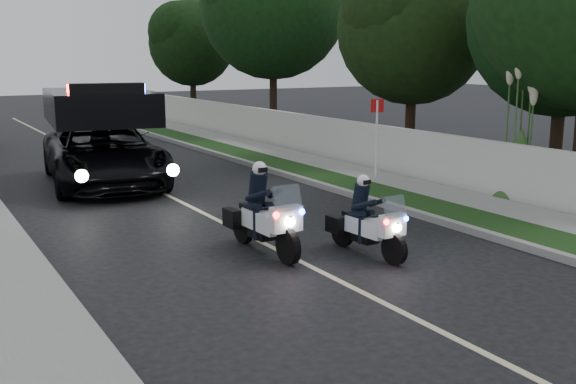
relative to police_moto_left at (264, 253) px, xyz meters
name	(u,v)px	position (x,y,z in m)	size (l,w,h in m)	color
ground	(357,290)	(0.29, -2.58, 0.00)	(120.00, 120.00, 0.00)	black
curb_right	(277,172)	(4.39, 7.42, 0.07)	(0.20, 60.00, 0.15)	gray
grass_verge	(296,170)	(5.09, 7.42, 0.08)	(1.20, 60.00, 0.16)	#193814
sidewalk_right	(330,167)	(6.39, 7.42, 0.08)	(1.40, 60.00, 0.16)	gray
property_wall	(355,144)	(7.39, 7.42, 0.75)	(0.22, 60.00, 1.50)	beige
lane_marking	(150,186)	(0.29, 7.42, 0.00)	(0.12, 50.00, 0.01)	#BFB78C
police_moto_left	(264,253)	(0.00, 0.00, 0.00)	(0.71, 2.02, 1.72)	silver
police_moto_right	(366,255)	(1.58, -1.07, 0.00)	(0.62, 1.76, 1.50)	silver
police_suv	(105,184)	(-0.71, 8.38, 0.00)	(2.98, 6.44, 3.13)	black
sign_post	(375,182)	(6.29, 4.86, 0.00)	(0.39, 0.39, 2.49)	#B51C0C
pampas_far	(518,200)	(7.89, 0.97, 0.00)	(1.45, 1.45, 4.13)	beige
tree_right_a	(553,184)	(10.43, 1.94, 0.00)	(5.38, 5.38, 8.96)	#113410
tree_right_b	(576,194)	(9.79, 0.67, 0.00)	(6.15, 6.15, 10.25)	#183C14
tree_right_c	(409,158)	(10.18, 7.99, 0.00)	(5.34, 5.34, 8.90)	#1A3310
tree_right_d	(273,131)	(10.21, 18.21, 0.00)	(6.95, 6.95, 11.59)	#163B13
tree_right_e	(194,117)	(10.00, 27.88, 0.00)	(5.10, 5.10, 8.51)	black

